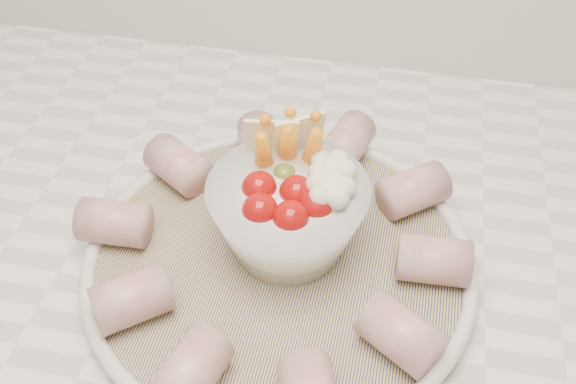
# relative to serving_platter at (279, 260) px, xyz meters

# --- Properties ---
(serving_platter) EXTENTS (0.32, 0.32, 0.02)m
(serving_platter) POSITION_rel_serving_platter_xyz_m (0.00, 0.00, 0.00)
(serving_platter) COLOR navy
(serving_platter) RESTS_ON kitchen_counter
(veggie_bowl) EXTENTS (0.12, 0.13, 0.10)m
(veggie_bowl) POSITION_rel_serving_platter_xyz_m (0.01, 0.02, 0.04)
(veggie_bowl) COLOR silver
(veggie_bowl) RESTS_ON serving_platter
(cured_meat_rolls) EXTENTS (0.31, 0.32, 0.04)m
(cured_meat_rolls) POSITION_rel_serving_platter_xyz_m (-0.00, 0.00, 0.02)
(cured_meat_rolls) COLOR #A34A51
(cured_meat_rolls) RESTS_ON serving_platter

